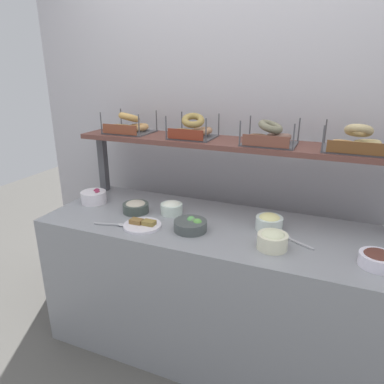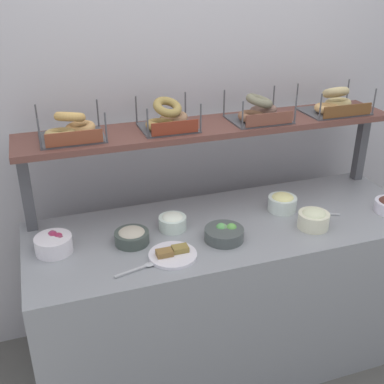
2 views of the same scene
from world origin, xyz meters
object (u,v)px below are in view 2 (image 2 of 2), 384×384
object	(u,v)px
bowl_beet_salad	(54,243)
bagel_basket_poppy	(259,111)
bowl_cream_cheese	(173,221)
bowl_tuna_salad	(132,236)
bagel_basket_everything	(168,119)
bowl_egg_salad	(282,202)
bowl_potato_salad	(314,219)
bowl_veggie_mix	(224,233)
bagel_basket_plain	(334,104)
serving_plate_white	(173,254)
serving_spoon_near_plate	(141,268)
serving_spoon_by_edge	(315,213)
bagel_basket_sesame	(71,129)

from	to	relation	value
bowl_beet_salad	bagel_basket_poppy	xyz separation A→B (m)	(1.07, 0.22, 0.44)
bowl_cream_cheese	bowl_tuna_salad	bearing A→B (deg)	-163.27
bagel_basket_everything	bowl_egg_salad	bearing A→B (deg)	-21.72
bowl_cream_cheese	bagel_basket_everything	xyz separation A→B (m)	(0.05, 0.22, 0.44)
bowl_potato_salad	bagel_basket_poppy	xyz separation A→B (m)	(-0.12, 0.40, 0.43)
bagel_basket_poppy	bowl_potato_salad	bearing A→B (deg)	-72.96
bagel_basket_poppy	bowl_tuna_salad	bearing A→B (deg)	-160.42
bowl_cream_cheese	bagel_basket_poppy	world-z (taller)	bagel_basket_poppy
bowl_beet_salad	bowl_tuna_salad	bearing A→B (deg)	-6.82
bowl_veggie_mix	bagel_basket_everything	bearing A→B (deg)	111.21
bowl_beet_salad	bagel_basket_everything	size ratio (longest dim) A/B	0.59
bowl_veggie_mix	bagel_basket_plain	distance (m)	0.96
bagel_basket_plain	serving_plate_white	bearing A→B (deg)	-157.44
bowl_egg_salad	bagel_basket_everything	distance (m)	0.73
bowl_tuna_salad	serving_spoon_near_plate	bearing A→B (deg)	-92.82
bowl_egg_salad	bagel_basket_plain	xyz separation A→B (m)	(0.38, 0.20, 0.43)
bowl_beet_salad	bowl_egg_salad	bearing A→B (deg)	1.25
serving_plate_white	bagel_basket_plain	distance (m)	1.22
bagel_basket_poppy	bagel_basket_plain	distance (m)	0.45
bowl_egg_salad	bagel_basket_plain	world-z (taller)	bagel_basket_plain
serving_plate_white	bagel_basket_everything	world-z (taller)	bagel_basket_everything
bowl_veggie_mix	bowl_beet_salad	xyz separation A→B (m)	(-0.75, 0.14, 0.01)
bowl_cream_cheese	serving_spoon_near_plate	xyz separation A→B (m)	(-0.22, -0.28, -0.03)
bowl_tuna_salad	serving_plate_white	bearing A→B (deg)	-49.66
bowl_potato_salad	bagel_basket_poppy	distance (m)	0.60
serving_spoon_by_edge	bowl_beet_salad	bearing A→B (deg)	176.91
bowl_veggie_mix	bowl_potato_salad	bearing A→B (deg)	-4.79
bowl_potato_salad	bagel_basket_poppy	size ratio (longest dim) A/B	0.51
serving_spoon_near_plate	bagel_basket_plain	bearing A→B (deg)	21.90
bowl_egg_salad	bagel_basket_sesame	bearing A→B (deg)	167.65
serving_spoon_by_edge	serving_plate_white	bearing A→B (deg)	-170.14
bowl_tuna_salad	serving_spoon_near_plate	distance (m)	0.22
serving_spoon_near_plate	serving_spoon_by_edge	size ratio (longest dim) A/B	1.08
bowl_potato_salad	serving_plate_white	bearing A→B (deg)	-177.89
bowl_veggie_mix	bagel_basket_everything	size ratio (longest dim) A/B	0.65
bowl_beet_salad	bagel_basket_plain	bearing A→B (deg)	8.34
bowl_tuna_salad	bagel_basket_plain	world-z (taller)	bagel_basket_plain
bowl_tuna_salad	bowl_cream_cheese	bearing A→B (deg)	16.73
bagel_basket_sesame	serving_spoon_by_edge	bearing A→B (deg)	-15.35
bowl_cream_cheese	bagel_basket_plain	bearing A→B (deg)	11.65
bowl_cream_cheese	bagel_basket_plain	distance (m)	1.08
bowl_beet_salad	serving_spoon_near_plate	bearing A→B (deg)	-37.89
bowl_veggie_mix	serving_spoon_near_plate	xyz separation A→B (m)	(-0.42, -0.11, -0.02)
serving_spoon_by_edge	bowl_veggie_mix	bearing A→B (deg)	-171.94
serving_plate_white	bagel_basket_everything	xyz separation A→B (m)	(0.12, 0.45, 0.47)
bowl_veggie_mix	bowl_tuna_salad	world-z (taller)	same
bowl_egg_salad	serving_spoon_near_plate	size ratio (longest dim) A/B	0.82
bowl_veggie_mix	bagel_basket_everything	xyz separation A→B (m)	(-0.15, 0.39, 0.45)
bagel_basket_poppy	bowl_veggie_mix	bearing A→B (deg)	-131.56
bowl_cream_cheese	bowl_tuna_salad	xyz separation A→B (m)	(-0.21, -0.06, -0.00)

